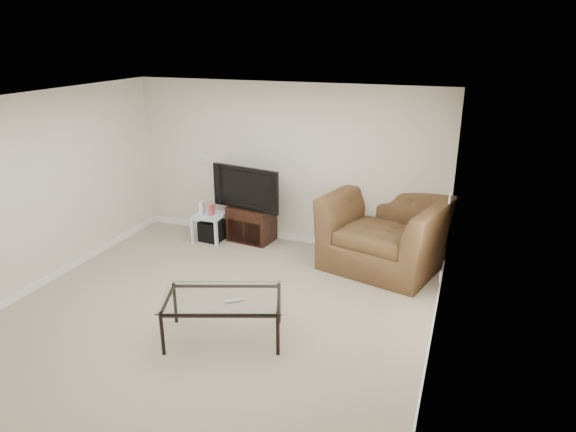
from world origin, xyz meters
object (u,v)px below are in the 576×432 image
(tv_stand, at_px, (252,223))
(television, at_px, (250,187))
(coffee_table, at_px, (224,317))
(side_table, at_px, (210,227))
(subwoofer, at_px, (212,231))
(recliner, at_px, (386,220))

(tv_stand, distance_m, television, 0.63)
(coffee_table, bearing_deg, tv_stand, 107.57)
(side_table, xyz_separation_m, coffee_table, (1.49, -2.47, 0.03))
(television, relative_size, side_table, 2.38)
(subwoofer, distance_m, recliner, 2.83)
(tv_stand, height_order, side_table, tv_stand)
(side_table, bearing_deg, tv_stand, 19.98)
(recliner, bearing_deg, tv_stand, -170.91)
(tv_stand, bearing_deg, recliner, 1.42)
(recliner, bearing_deg, subwoofer, -165.26)
(subwoofer, xyz_separation_m, recliner, (2.78, -0.02, 0.54))
(side_table, bearing_deg, recliner, 0.00)
(television, xyz_separation_m, coffee_table, (0.86, -2.67, -0.66))
(television, height_order, subwoofer, television)
(tv_stand, height_order, coffee_table, tv_stand)
(side_table, bearing_deg, television, 17.79)
(recliner, bearing_deg, coffee_table, -102.90)
(side_table, relative_size, coffee_table, 0.36)
(side_table, height_order, subwoofer, side_table)
(television, bearing_deg, coffee_table, -61.74)
(coffee_table, bearing_deg, subwoofer, 120.39)
(recliner, distance_m, coffee_table, 2.83)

